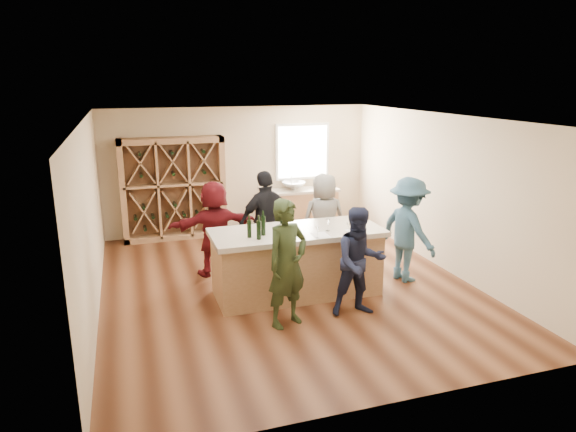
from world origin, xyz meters
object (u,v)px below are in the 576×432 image
object	(u,v)px
sink	(294,186)
wine_bottle_a	(249,229)
person_near_right	(360,262)
person_server	(408,230)
wine_rack	(174,189)
wine_bottle_b	(259,230)
wine_bottle_c	(263,225)
person_near_left	(287,264)
wine_bottle_e	(282,225)
person_far_mid	(266,222)
person_far_right	(324,220)
person_far_left	(215,228)
tasting_counter_base	(297,264)

from	to	relation	value
sink	wine_bottle_a	xyz separation A→B (m)	(-1.95, -3.76, 0.20)
person_near_right	person_server	world-z (taller)	person_server
wine_rack	wine_bottle_b	bearing A→B (deg)	-77.73
wine_bottle_c	person_server	bearing A→B (deg)	2.19
person_near_left	person_server	world-z (taller)	person_near_left
wine_bottle_e	person_server	bearing A→B (deg)	4.16
wine_bottle_c	person_far_mid	distance (m)	1.35
person_near_left	person_far_right	xyz separation A→B (m)	(1.39, 2.12, -0.05)
wine_bottle_c	person_far_right	distance (m)	1.98
wine_rack	wine_bottle_e	xyz separation A→B (m)	(1.26, -3.84, 0.13)
sink	person_far_left	bearing A→B (deg)	-133.95
person_far_mid	wine_bottle_b	bearing A→B (deg)	57.10
wine_rack	sink	size ratio (longest dim) A/B	4.06
wine_rack	wine_bottle_c	world-z (taller)	wine_rack
wine_bottle_e	person_server	size ratio (longest dim) A/B	0.17
wine_bottle_b	person_near_right	size ratio (longest dim) A/B	0.18
wine_bottle_c	wine_bottle_e	xyz separation A→B (m)	(0.29, -0.07, 0.00)
person_server	person_far_left	size ratio (longest dim) A/B	1.06
tasting_counter_base	wine_bottle_c	world-z (taller)	wine_bottle_c
person_far_right	wine_bottle_e	bearing A→B (deg)	49.11
person_near_left	person_far_left	world-z (taller)	person_near_left
tasting_counter_base	wine_bottle_c	bearing A→B (deg)	-170.03
tasting_counter_base	person_near_right	distance (m)	1.21
wine_bottle_e	person_near_left	world-z (taller)	person_near_left
wine_rack	wine_bottle_a	world-z (taller)	wine_rack
sink	person_far_left	distance (m)	3.23
tasting_counter_base	wine_bottle_a	size ratio (longest dim) A/B	9.69
person_server	person_far_mid	xyz separation A→B (m)	(-2.18, 1.15, 0.02)
wine_bottle_b	wine_bottle_c	bearing A→B (deg)	57.28
wine_bottle_b	person_far_right	xyz separation A→B (m)	(1.61, 1.43, -0.36)
wine_bottle_c	person_near_left	world-z (taller)	person_near_left
person_far_mid	wine_rack	bearing A→B (deg)	-74.94
wine_rack	person_server	distance (m)	5.12
wine_rack	person_near_right	xyz separation A→B (m)	(2.18, -4.66, -0.28)
tasting_counter_base	person_near_left	world-z (taller)	person_near_left
person_far_left	wine_bottle_c	bearing A→B (deg)	105.78
person_near_left	person_far_right	size ratio (longest dim) A/B	1.05
wine_rack	wine_bottle_e	bearing A→B (deg)	-71.82
wine_bottle_a	wine_bottle_c	xyz separation A→B (m)	(0.23, 0.05, 0.02)
wine_rack	person_near_left	bearing A→B (deg)	-76.92
person_far_right	tasting_counter_base	bearing A→B (deg)	53.02
person_far_left	person_near_left	bearing A→B (deg)	100.70
tasting_counter_base	wine_bottle_b	distance (m)	1.04
tasting_counter_base	wine_bottle_a	bearing A→B (deg)	-169.22
tasting_counter_base	person_far_left	world-z (taller)	person_far_left
tasting_counter_base	wine_bottle_a	xyz separation A→B (m)	(-0.81, -0.15, 0.71)
person_near_right	person_server	bearing A→B (deg)	40.32
wine_bottle_c	person_server	size ratio (longest dim) A/B	0.17
wine_bottle_b	person_near_right	bearing A→B (deg)	-27.93
person_far_right	wine_bottle_b	bearing A→B (deg)	43.25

